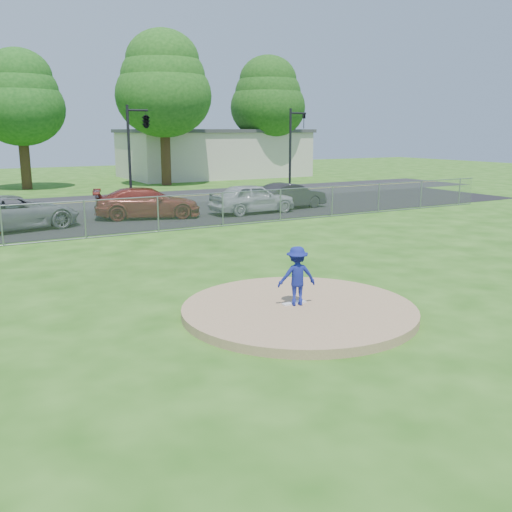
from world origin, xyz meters
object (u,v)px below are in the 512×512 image
Objects in this scene: pitcher at (297,276)px; parked_car_darkred at (148,203)px; parked_car_charcoal at (290,196)px; tree_center at (20,97)px; commercial_building at (214,153)px; traffic_signal_right at (293,143)px; parked_car_gray at (15,213)px; parked_car_pearl at (252,198)px; tree_right at (163,84)px; traffic_signal_center at (144,123)px; tree_far_right at (268,98)px.

parked_car_darkred is (1.94, 15.95, -0.15)m from pitcher.
tree_center is at bearing 24.54° from parked_car_charcoal.
traffic_signal_right is (-1.76, -16.00, 1.20)m from commercial_building.
parked_car_gray is 11.31m from parked_car_pearl.
parked_car_charcoal is at bearing -106.73° from pitcher.
tree_right is 2.31× the size of parked_car_darkred.
parked_car_gray is (-13.10, -16.44, -6.90)m from tree_right.
tree_center reaches higher than traffic_signal_center.
pitcher is (-8.99, -31.88, -6.76)m from tree_right.
parked_car_pearl is at bearing -85.22° from parked_car_darkred.
tree_right reaches higher than parked_car_darkred.
traffic_signal_right reaches higher than pitcher.
tree_right reaches higher than commercial_building.
parked_car_pearl reaches higher than parked_car_charcoal.
tree_far_right is (4.00, -3.00, 4.90)m from commercial_building.
tree_right is 18.41m from parked_car_pearl.
tree_right reaches higher than traffic_signal_right.
traffic_signal_center is 4.07× the size of pitcher.
commercial_building is at bearing -16.59° from parked_car_darkred.
commercial_building is at bearing 13.24° from tree_center.
traffic_signal_right is 1.34× the size of parked_car_charcoal.
parked_car_pearl is (-12.81, -19.98, -6.29)m from tree_far_right.
tree_far_right reaches higher than traffic_signal_center.
tree_far_right reaches higher than traffic_signal_right.
parked_car_darkred is (-7.05, -15.93, -6.91)m from tree_right.
tree_center is at bearing 21.55° from parked_car_pearl.
tree_far_right is at bearing -34.47° from parked_car_pearl.
commercial_building reaches higher than pitcher.
tree_center is 1.76× the size of traffic_signal_right.
traffic_signal_center is 11.02m from parked_car_gray.
traffic_signal_right is 1.05× the size of parked_car_gray.
pitcher reaches higher than parked_car_pearl.
parked_car_gray is (-4.11, 15.44, -0.14)m from pitcher.
tree_far_right is 14.69m from traffic_signal_right.
tree_far_right is 31.60m from parked_car_gray.
pitcher is 15.98m from parked_car_gray.
tree_center is (-17.00, -4.00, 4.31)m from commercial_building.
tree_center reaches higher than parked_car_charcoal.
tree_right is 11.42m from tree_far_right.
tree_far_right reaches higher than parked_car_gray.
traffic_signal_center reaches higher than parked_car_gray.
traffic_signal_right reaches higher than commercial_building.
parked_car_charcoal is (-10.14, -19.39, -6.36)m from tree_far_right.
parked_car_gray is 1.28× the size of parked_car_charcoal.
parked_car_gray is 1.19× the size of parked_car_pearl.
pitcher is at bearing -100.25° from traffic_signal_center.
commercial_building reaches higher than parked_car_pearl.
pitcher is at bearing 152.48° from parked_car_pearl.
tree_far_right is at bearing 66.09° from traffic_signal_right.
parked_car_gray is (-3.10, -18.44, -5.72)m from tree_center.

